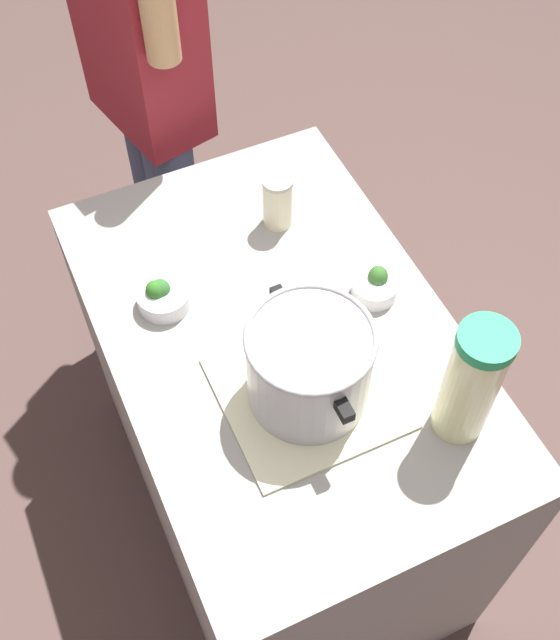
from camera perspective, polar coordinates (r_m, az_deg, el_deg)
The scene contains 9 objects.
ground_plane at distance 2.55m, azimuth 0.00°, elevation -12.94°, with size 8.00×8.00×0.00m, color brown.
counter_slab at distance 2.12m, azimuth 0.00°, elevation -8.13°, with size 1.11×0.72×0.94m, color gray.
dish_cloth at distance 1.63m, azimuth 1.99°, elevation -5.22°, with size 0.33×0.34×0.01m, color beige.
cooking_pot at distance 1.54m, azimuth 2.11°, elevation -3.20°, with size 0.32×0.25×0.20m.
lemonade_pitcher at distance 1.51m, azimuth 13.49°, elevation -4.35°, with size 0.11×0.11×0.30m.
mason_jar at distance 1.86m, azimuth -0.17°, elevation 8.49°, with size 0.07×0.07×0.14m.
broccoli_bowl_front at distance 1.75m, azimuth -8.41°, elevation 1.73°, with size 0.12×0.12×0.07m.
broccoli_bowl_center at distance 1.77m, azimuth 6.83°, elevation 2.49°, with size 0.10×0.10×0.07m.
person_cook at distance 2.25m, azimuth -9.20°, elevation 15.47°, with size 0.50×0.27×1.71m.
Camera 1 is at (-0.87, 0.40, 2.36)m, focal length 44.87 mm.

